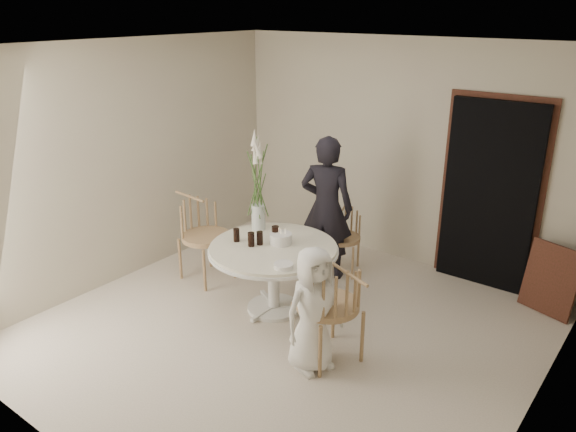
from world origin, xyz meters
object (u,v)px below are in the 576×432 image
Objects in this scene: table at (273,256)px; chair_right at (337,301)px; boy at (313,310)px; girl at (326,208)px; flower_vase at (258,186)px; birthday_cake at (281,239)px; chair_far at (343,228)px; chair_left at (198,225)px.

table is 1.35× the size of chair_right.
table is 1.07m from boy.
girl is 1.53× the size of flower_vase.
birthday_cake is at bearing 75.17° from girl.
flower_vase is at bearing -133.19° from chair_far.
girl reaches higher than chair_right.
chair_left is (-1.20, 0.11, 0.02)m from table.
flower_vase reaches higher than boy.
chair_right is 1.01× the size of chair_left.
chair_far is at bearing -119.35° from girl.
birthday_cake is at bearing -84.63° from chair_left.
chair_far is 1.24m from birthday_cake.
table is 0.20m from birthday_cake.
chair_far is 0.81× the size of chair_left.
chair_left is at bearing 174.86° from table.
boy is at bearing -102.03° from chair_left.
girl is 7.31× the size of birthday_cake.
girl reaches higher than chair_far.
flower_vase is at bearing 159.15° from birthday_cake.
girl is (-0.06, -0.29, 0.33)m from chair_far.
chair_left is 1.23m from birthday_cake.
birthday_cake is at bearing 72.26° from boy.
birthday_cake is (-1.02, 0.52, 0.15)m from chair_right.
flower_vase is (-0.44, 0.17, 0.43)m from birthday_cake.
chair_left is at bearing 179.38° from birthday_cake.
boy is (0.87, -1.88, 0.06)m from chair_far.
chair_far is 0.47× the size of girl.
chair_far is 0.69× the size of boy.
girl reaches higher than boy.
chair_far is 0.81× the size of chair_right.
girl is at bearing -121.57° from chair_far.
flower_vase is (-1.31, 0.84, 0.65)m from boy.
boy is at bearing -32.50° from flower_vase.
flower_vase reaches higher than chair_left.
flower_vase reaches higher than birthday_cake.
chair_far is 2.08m from boy.
girl is (-1.07, 1.43, 0.21)m from chair_right.
birthday_cake reaches higher than table.
table is at bearing -32.19° from flower_vase.
table is 1.31m from chair_far.
boy is at bearing 102.21° from girl.
table is 1.21× the size of flower_vase.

